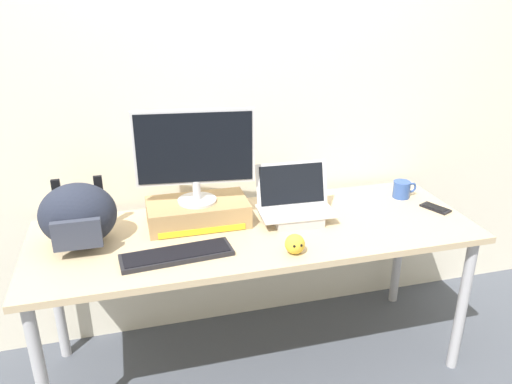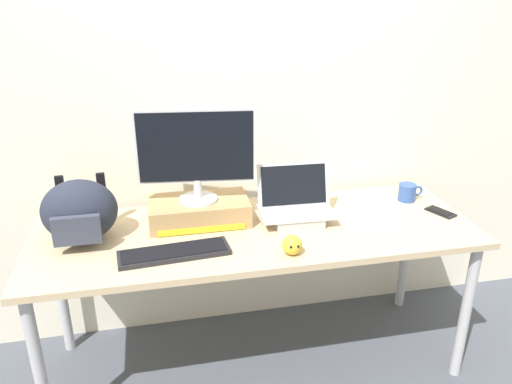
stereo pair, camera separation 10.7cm
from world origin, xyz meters
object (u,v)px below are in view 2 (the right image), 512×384
at_px(open_laptop, 296,210).
at_px(external_keyboard, 174,253).
at_px(plush_toy, 292,245).
at_px(cell_phone, 441,212).
at_px(toner_box_yellow, 199,211).
at_px(desktop_monitor, 196,152).
at_px(coffee_mug, 408,192).
at_px(messenger_backpack, 79,211).

distance_m(open_laptop, external_keyboard, 0.62).
bearing_deg(plush_toy, cell_phone, 15.99).
relative_size(external_keyboard, plush_toy, 5.55).
relative_size(toner_box_yellow, cell_phone, 2.93).
distance_m(cell_phone, plush_toy, 0.85).
bearing_deg(open_laptop, desktop_monitor, 171.70).
xyz_separation_m(open_laptop, plush_toy, (-0.10, -0.30, -0.01)).
distance_m(toner_box_yellow, cell_phone, 1.16).
distance_m(external_keyboard, coffee_mug, 1.24).
bearing_deg(open_laptop, plush_toy, -106.96).
xyz_separation_m(desktop_monitor, cell_phone, (1.15, -0.15, -0.33)).
bearing_deg(plush_toy, desktop_monitor, 131.66).
xyz_separation_m(coffee_mug, cell_phone, (0.09, -0.18, -0.04)).
height_order(messenger_backpack, coffee_mug, messenger_backpack).
bearing_deg(plush_toy, messenger_backpack, 159.97).
xyz_separation_m(toner_box_yellow, coffee_mug, (1.07, 0.03, -0.01)).
bearing_deg(coffee_mug, external_keyboard, -165.12).
bearing_deg(plush_toy, toner_box_yellow, 131.56).
bearing_deg(toner_box_yellow, cell_phone, -7.44).
bearing_deg(messenger_backpack, open_laptop, -0.41).
height_order(open_laptop, external_keyboard, open_laptop).
bearing_deg(desktop_monitor, cell_phone, -0.60).
bearing_deg(toner_box_yellow, open_laptop, -10.53).
height_order(desktop_monitor, coffee_mug, desktop_monitor).
bearing_deg(messenger_backpack, toner_box_yellow, 8.30).
relative_size(external_keyboard, messenger_backpack, 1.46).
distance_m(desktop_monitor, coffee_mug, 1.11).
height_order(toner_box_yellow, coffee_mug, toner_box_yellow).
relative_size(cell_phone, plush_toy, 1.87).
relative_size(toner_box_yellow, desktop_monitor, 0.87).
bearing_deg(cell_phone, external_keyboard, 162.20).
bearing_deg(open_laptop, cell_phone, -3.40).
bearing_deg(desktop_monitor, messenger_backpack, -165.18).
height_order(desktop_monitor, cell_phone, desktop_monitor).
relative_size(external_keyboard, cell_phone, 2.97).
height_order(desktop_monitor, external_keyboard, desktop_monitor).
distance_m(toner_box_yellow, desktop_monitor, 0.28).
distance_m(toner_box_yellow, open_laptop, 0.45).
distance_m(toner_box_yellow, messenger_backpack, 0.52).
distance_m(coffee_mug, cell_phone, 0.20).
distance_m(open_laptop, plush_toy, 0.32).
xyz_separation_m(desktop_monitor, open_laptop, (0.44, -0.08, -0.29)).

